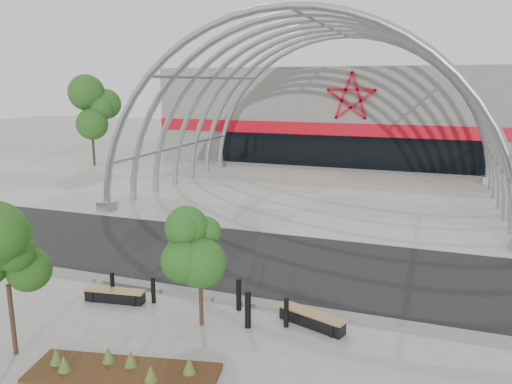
{
  "coord_description": "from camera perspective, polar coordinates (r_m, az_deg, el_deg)",
  "views": [
    {
      "loc": [
        6.43,
        -13.8,
        6.77
      ],
      "look_at": [
        0.0,
        4.0,
        2.6
      ],
      "focal_mm": 35.0,
      "sensor_mm": 36.0,
      "label": 1
    }
  ],
  "objects": [
    {
      "name": "bollard_4",
      "position": [
        14.46,
        3.48,
        -13.58
      ],
      "size": [
        0.14,
        0.14,
        0.87
      ],
      "primitive_type": "cylinder",
      "color": "black",
      "rests_on": "ground"
    },
    {
      "name": "street_tree_0",
      "position": [
        13.69,
        -26.76,
        -6.5
      ],
      "size": [
        1.61,
        1.61,
        3.68
      ],
      "color": "#331E12",
      "rests_on": "ground"
    },
    {
      "name": "bg_tree_0",
      "position": [
        42.96,
        -18.37,
        8.96
      ],
      "size": [
        3.0,
        3.0,
        6.45
      ],
      "color": "black",
      "rests_on": "ground"
    },
    {
      "name": "ground",
      "position": [
        16.66,
        -4.77,
        -11.59
      ],
      "size": [
        140.0,
        140.0,
        0.0
      ],
      "primitive_type": "plane",
      "color": "gray",
      "rests_on": "ground"
    },
    {
      "name": "bench_1",
      "position": [
        14.64,
        6.39,
        -14.28
      ],
      "size": [
        2.08,
        1.1,
        0.43
      ],
      "color": "black",
      "rests_on": "ground"
    },
    {
      "name": "forecourt",
      "position": [
        30.75,
        7.3,
        -0.36
      ],
      "size": [
        60.0,
        17.0,
        0.04
      ],
      "primitive_type": "cube",
      "color": "#A49F95",
      "rests_on": "ground"
    },
    {
      "name": "bollard_0",
      "position": [
        16.83,
        -16.08,
        -10.19
      ],
      "size": [
        0.14,
        0.14,
        0.88
      ],
      "primitive_type": "cylinder",
      "color": "black",
      "rests_on": "ground"
    },
    {
      "name": "road",
      "position": [
        19.66,
        -0.5,
        -7.69
      ],
      "size": [
        140.0,
        7.0,
        0.02
      ],
      "primitive_type": "cube",
      "color": "black",
      "rests_on": "ground"
    },
    {
      "name": "bench_0",
      "position": [
        16.64,
        -15.82,
        -11.34
      ],
      "size": [
        2.0,
        0.71,
        0.41
      ],
      "color": "black",
      "rests_on": "ground"
    },
    {
      "name": "vault_canopy",
      "position": [
        30.75,
        7.3,
        -0.36
      ],
      "size": [
        20.8,
        15.8,
        20.36
      ],
      "color": "#90969A",
      "rests_on": "ground"
    },
    {
      "name": "arena_building",
      "position": [
        47.77,
        12.23,
        8.81
      ],
      "size": [
        34.0,
        15.24,
        8.0
      ],
      "color": "slate",
      "rests_on": "ground"
    },
    {
      "name": "bollard_1",
      "position": [
        16.19,
        -11.66,
        -10.9
      ],
      "size": [
        0.14,
        0.14,
        0.86
      ],
      "primitive_type": "cylinder",
      "color": "black",
      "rests_on": "ground"
    },
    {
      "name": "planting_bed",
      "position": [
        12.95,
        -15.15,
        -18.99
      ],
      "size": [
        4.71,
        2.26,
        0.48
      ],
      "color": "#382110",
      "rests_on": "ground"
    },
    {
      "name": "street_tree_1",
      "position": [
        13.84,
        -6.47,
        -5.37
      ],
      "size": [
        1.51,
        1.51,
        3.56
      ],
      "color": "#331B13",
      "rests_on": "ground"
    },
    {
      "name": "kerb",
      "position": [
        16.43,
        -5.15,
        -11.73
      ],
      "size": [
        60.0,
        0.5,
        0.12
      ],
      "primitive_type": "cube",
      "color": "#62625E",
      "rests_on": "ground"
    },
    {
      "name": "bollard_3",
      "position": [
        14.36,
        -0.93,
        -13.26
      ],
      "size": [
        0.18,
        0.18,
        1.1
      ],
      "primitive_type": "cylinder",
      "color": "black",
      "rests_on": "ground"
    },
    {
      "name": "bollard_2",
      "position": [
        15.39,
        -1.98,
        -11.61
      ],
      "size": [
        0.16,
        0.16,
        1.01
      ],
      "primitive_type": "cylinder",
      "color": "black",
      "rests_on": "ground"
    }
  ]
}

